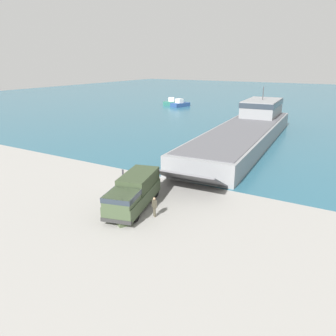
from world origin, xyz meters
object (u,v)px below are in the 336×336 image
object	(u,v)px
moored_boat_c	(180,104)
mooring_bollard	(123,172)
moored_boat_a	(172,103)
landing_craft	(248,128)
military_truck	(134,192)
cargo_crate	(124,219)
soldier_on_ramp	(154,206)
moored_boat_b	(265,112)

from	to	relation	value
moored_boat_c	mooring_bollard	size ratio (longest dim) A/B	7.38
moored_boat_a	landing_craft	bearing A→B (deg)	16.27
military_truck	moored_boat_c	size ratio (longest dim) A/B	1.36
military_truck	moored_boat_c	bearing A→B (deg)	-169.51
moored_boat_c	cargo_crate	xyz separation A→B (m)	(30.02, -64.63, -0.30)
soldier_on_ramp	moored_boat_c	size ratio (longest dim) A/B	0.29
moored_boat_c	mooring_bollard	xyz separation A→B (m)	(22.81, -55.54, -0.31)
military_truck	moored_boat_c	xyz separation A→B (m)	(-28.85, 61.68, -0.73)
cargo_crate	moored_boat_c	bearing A→B (deg)	114.91
moored_boat_b	moored_boat_c	size ratio (longest dim) A/B	1.04
landing_craft	moored_boat_c	size ratio (longest dim) A/B	7.41
military_truck	moored_boat_b	bearing A→B (deg)	169.55
landing_craft	mooring_bollard	xyz separation A→B (m)	(-6.54, -24.39, -1.52)
landing_craft	moored_boat_c	world-z (taller)	landing_craft
moored_boat_b	cargo_crate	xyz separation A→B (m)	(5.54, -63.44, -0.03)
soldier_on_ramp	mooring_bollard	distance (m)	10.87
moored_boat_c	moored_boat_b	bearing A→B (deg)	15.23
moored_boat_a	moored_boat_b	bearing A→B (deg)	55.11
moored_boat_c	cargo_crate	distance (m)	71.26
landing_craft	military_truck	size ratio (longest dim) A/B	5.43
moored_boat_a	moored_boat_b	distance (m)	28.22
moored_boat_b	mooring_bollard	world-z (taller)	moored_boat_b
moored_boat_a	mooring_bollard	distance (m)	63.21
cargo_crate	moored_boat_a	bearing A→B (deg)	116.79
military_truck	cargo_crate	size ratio (longest dim) A/B	7.54
moored_boat_a	moored_boat_b	size ratio (longest dim) A/B	1.01
military_truck	soldier_on_ramp	world-z (taller)	military_truck
cargo_crate	mooring_bollard	bearing A→B (deg)	128.44
moored_boat_c	landing_craft	bearing A→B (deg)	-28.71
soldier_on_ramp	mooring_bollard	xyz separation A→B (m)	(-8.54, 6.71, -0.56)
military_truck	mooring_bollard	distance (m)	8.68
soldier_on_ramp	moored_boat_b	distance (m)	61.45
moored_boat_a	moored_boat_c	world-z (taller)	moored_boat_c
military_truck	moored_boat_b	size ratio (longest dim) A/B	1.31
landing_craft	moored_boat_a	world-z (taller)	landing_craft
moored_boat_b	cargo_crate	size ratio (longest dim) A/B	5.74
soldier_on_ramp	moored_boat_c	bearing A→B (deg)	55.61
moored_boat_c	mooring_bollard	bearing A→B (deg)	-49.68
soldier_on_ramp	moored_boat_b	world-z (taller)	soldier_on_ramp
landing_craft	moored_boat_c	bearing A→B (deg)	129.41
cargo_crate	landing_craft	bearing A→B (deg)	91.14
mooring_bollard	moored_boat_a	bearing A→B (deg)	114.67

